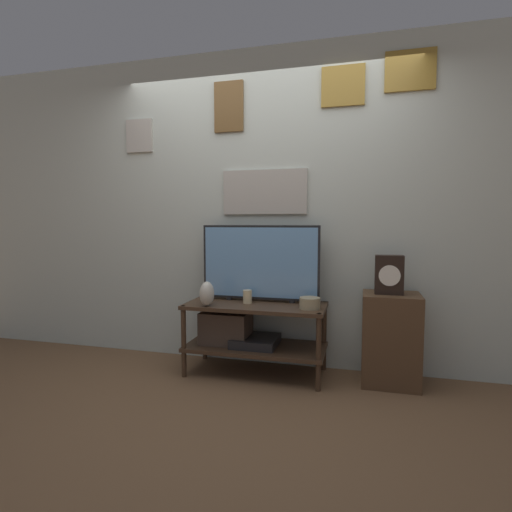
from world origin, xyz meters
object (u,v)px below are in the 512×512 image
at_px(mantel_clock, 389,275).
at_px(vase_wide_bowl, 310,303).
at_px(television, 260,262).
at_px(vase_urn_stoneware, 207,294).
at_px(candle_jar, 247,297).

bearing_deg(mantel_clock, vase_wide_bowl, -167.96).
height_order(television, mantel_clock, television).
xyz_separation_m(vase_urn_stoneware, mantel_clock, (1.37, 0.23, 0.17)).
bearing_deg(mantel_clock, television, 176.48).
bearing_deg(candle_jar, vase_urn_stoneware, -146.26).
bearing_deg(vase_urn_stoneware, mantel_clock, 9.41).
bearing_deg(television, vase_wide_bowl, -22.91).
height_order(television, candle_jar, television).
bearing_deg(candle_jar, mantel_clock, 2.19).
bearing_deg(television, vase_urn_stoneware, -140.96).
xyz_separation_m(vase_urn_stoneware, candle_jar, (0.28, 0.19, -0.04)).
distance_m(vase_wide_bowl, vase_urn_stoneware, 0.81).
relative_size(vase_urn_stoneware, candle_jar, 1.79).
height_order(candle_jar, mantel_clock, mantel_clock).
height_order(television, vase_wide_bowl, television).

